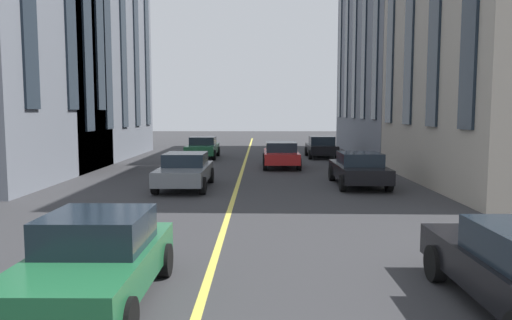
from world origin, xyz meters
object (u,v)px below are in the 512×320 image
(car_green_far, at_px, (95,259))
(car_black_near, at_px, (359,169))
(car_red_mid, at_px, (281,154))
(car_grey_parked_a, at_px, (185,170))
(car_green_oncoming, at_px, (203,147))
(car_black_parked_b, at_px, (321,147))

(car_green_far, xyz_separation_m, car_black_near, (12.21, -6.54, 0.00))
(car_red_mid, bearing_deg, car_grey_parked_a, 150.67)
(car_grey_parked_a, distance_m, car_black_near, 6.95)
(car_grey_parked_a, relative_size, car_red_mid, 1.00)
(car_red_mid, bearing_deg, car_green_oncoming, 42.89)
(car_green_far, relative_size, car_red_mid, 0.89)
(car_grey_parked_a, height_order, car_black_near, same)
(car_black_parked_b, bearing_deg, car_black_near, 180.00)
(car_grey_parked_a, distance_m, car_green_oncoming, 12.46)
(car_green_far, xyz_separation_m, car_black_parked_b, (24.45, -6.54, 0.00))
(car_grey_parked_a, bearing_deg, car_red_mid, -29.33)
(car_green_oncoming, bearing_deg, car_red_mid, -137.11)
(car_grey_parked_a, distance_m, car_red_mid, 8.30)
(car_red_mid, distance_m, car_black_near, 7.22)
(car_red_mid, xyz_separation_m, car_black_parked_b, (5.61, -2.86, -0.00))
(car_black_near, height_order, car_green_oncoming, same)
(car_red_mid, relative_size, car_black_near, 1.00)
(car_green_far, bearing_deg, car_grey_parked_a, 1.89)
(car_green_far, height_order, car_red_mid, car_green_far)
(car_black_near, distance_m, car_green_oncoming, 14.12)
(car_red_mid, xyz_separation_m, car_green_oncoming, (5.20, 4.83, 0.00))
(car_red_mid, relative_size, car_black_parked_b, 1.13)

